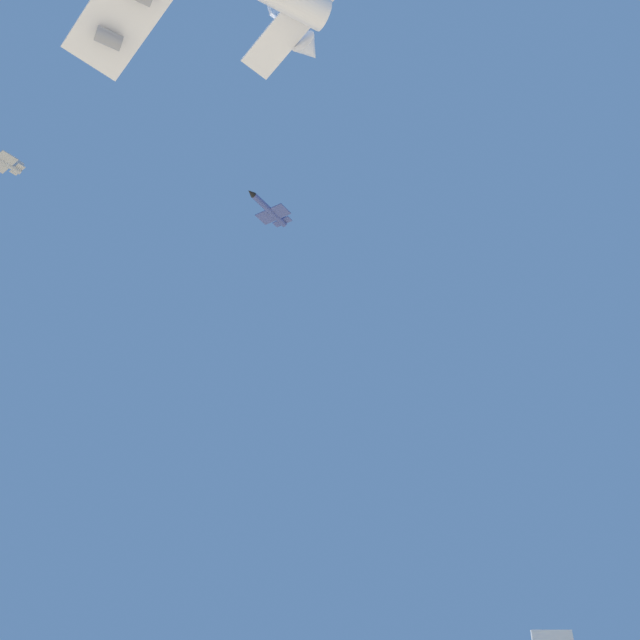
{
  "coord_description": "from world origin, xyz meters",
  "views": [
    {
      "loc": [
        3.74,
        121.27,
        1.93
      ],
      "look_at": [
        14.96,
        28.39,
        59.92
      ],
      "focal_mm": 37.49,
      "sensor_mm": 36.0,
      "label": 1
    }
  ],
  "objects": [
    {
      "name": "chase_jet_lead",
      "position": [
        31.37,
        -2.52,
        112.29
      ],
      "size": [
        9.6,
        14.87,
        4.0
      ],
      "rotation": [
        0.0,
        0.0,
        1.12
      ],
      "color": "#38478C"
    }
  ]
}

